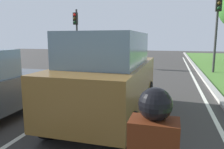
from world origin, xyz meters
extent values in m
plane|color=#383533|center=(0.00, 14.00, 0.00)|extent=(60.00, 60.00, 0.00)
cube|color=silver|center=(-0.70, 14.00, 0.00)|extent=(0.12, 32.00, 0.01)
cube|color=silver|center=(3.60, 14.00, 0.00)|extent=(0.12, 32.00, 0.01)
cube|color=#9E9B93|center=(4.10, 14.00, 0.06)|extent=(0.24, 48.00, 0.12)
cube|color=brown|center=(0.84, 9.06, 0.93)|extent=(1.93, 4.51, 1.10)
cube|color=slate|center=(0.84, 8.91, 1.88)|extent=(1.72, 2.71, 0.80)
cylinder|color=black|center=(-0.02, 10.60, 0.38)|extent=(0.23, 0.76, 0.76)
cylinder|color=black|center=(1.72, 10.58, 0.38)|extent=(0.23, 0.76, 0.76)
cylinder|color=black|center=(-0.05, 7.54, 0.38)|extent=(0.23, 0.76, 0.76)
cylinder|color=black|center=(1.70, 7.52, 0.38)|extent=(0.23, 0.76, 0.76)
cylinder|color=black|center=(-1.35, 8.94, 0.32)|extent=(0.22, 0.64, 0.64)
sphere|color=black|center=(2.32, 5.35, 1.60)|extent=(0.28, 0.28, 0.28)
cylinder|color=#2D2D2D|center=(4.91, 18.22, 2.45)|extent=(0.14, 0.14, 4.90)
cube|color=black|center=(4.91, 18.02, 4.17)|extent=(0.32, 0.24, 0.90)
sphere|color=#382B0C|center=(4.91, 17.89, 4.17)|extent=(0.20, 0.20, 0.20)
sphere|color=black|center=(4.91, 17.89, 3.89)|extent=(0.20, 0.20, 0.20)
cylinder|color=#2D2D2D|center=(-4.86, 19.53, 2.18)|extent=(0.14, 0.14, 4.36)
cube|color=black|center=(-4.86, 19.33, 3.65)|extent=(0.32, 0.24, 0.90)
sphere|color=red|center=(-4.86, 19.20, 3.93)|extent=(0.20, 0.20, 0.20)
sphere|color=#382B0C|center=(-4.86, 19.20, 3.65)|extent=(0.20, 0.20, 0.20)
sphere|color=black|center=(-4.86, 19.20, 3.37)|extent=(0.20, 0.20, 0.20)
camera|label=1|loc=(2.44, 3.63, 2.12)|focal=34.80mm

